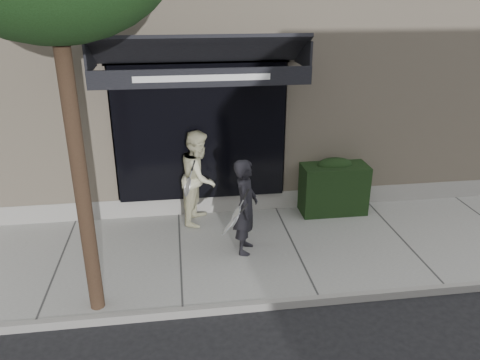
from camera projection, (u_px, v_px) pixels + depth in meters
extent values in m
plane|color=black|center=(293.00, 250.00, 8.34)|extent=(80.00, 80.00, 0.00)
cube|color=gray|center=(293.00, 248.00, 8.32)|extent=(20.00, 3.00, 0.12)
cube|color=gray|center=(319.00, 300.00, 6.89)|extent=(20.00, 0.10, 0.14)
cube|color=#C4B196|center=(250.00, 56.00, 11.88)|extent=(14.00, 7.00, 5.50)
cube|color=gray|center=(274.00, 199.00, 9.80)|extent=(14.02, 0.42, 0.50)
cube|color=black|center=(201.00, 132.00, 8.88)|extent=(3.20, 0.30, 2.60)
cube|color=gray|center=(115.00, 133.00, 8.81)|extent=(0.08, 0.40, 2.60)
cube|color=gray|center=(281.00, 127.00, 9.23)|extent=(0.08, 0.40, 2.60)
cube|color=gray|center=(198.00, 59.00, 8.51)|extent=(3.36, 0.40, 0.12)
cube|color=black|center=(200.00, 49.00, 7.77)|extent=(3.60, 1.03, 0.55)
cube|color=black|center=(202.00, 78.00, 7.46)|extent=(3.60, 0.05, 0.30)
cube|color=white|center=(202.00, 78.00, 7.44)|extent=(2.20, 0.01, 0.10)
cube|color=black|center=(90.00, 56.00, 7.57)|extent=(0.04, 1.00, 0.45)
cube|color=black|center=(303.00, 52.00, 8.04)|extent=(0.04, 1.00, 0.45)
cube|color=black|center=(333.00, 188.00, 9.39)|extent=(1.30, 0.70, 1.00)
ellipsoid|color=black|center=(335.00, 165.00, 9.20)|extent=(0.71, 0.38, 0.27)
cylinder|color=black|center=(77.00, 155.00, 5.82)|extent=(0.20, 0.20, 4.80)
imported|color=black|center=(246.00, 207.00, 7.81)|extent=(0.55, 0.69, 1.67)
torus|color=silver|center=(235.00, 217.00, 7.53)|extent=(0.15, 0.31, 0.29)
cylinder|color=silver|center=(235.00, 217.00, 7.53)|extent=(0.12, 0.27, 0.25)
cylinder|color=silver|center=(235.00, 217.00, 7.53)|extent=(0.17, 0.02, 0.09)
cylinder|color=black|center=(235.00, 217.00, 7.53)|extent=(0.20, 0.04, 0.11)
torus|color=silver|center=(229.00, 226.00, 7.46)|extent=(0.28, 0.35, 0.26)
cylinder|color=silver|center=(229.00, 226.00, 7.46)|extent=(0.24, 0.31, 0.22)
cylinder|color=silver|center=(229.00, 226.00, 7.46)|extent=(0.16, 0.07, 0.12)
cylinder|color=black|center=(229.00, 226.00, 7.46)|extent=(0.18, 0.09, 0.14)
imported|color=beige|center=(199.00, 177.00, 8.85)|extent=(0.94, 1.06, 1.82)
torus|color=silver|center=(187.00, 187.00, 8.55)|extent=(0.17, 0.32, 0.30)
cylinder|color=silver|center=(187.00, 187.00, 8.55)|extent=(0.13, 0.28, 0.26)
cylinder|color=silver|center=(187.00, 187.00, 8.55)|extent=(0.18, 0.05, 0.07)
cylinder|color=black|center=(187.00, 187.00, 8.55)|extent=(0.20, 0.07, 0.09)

